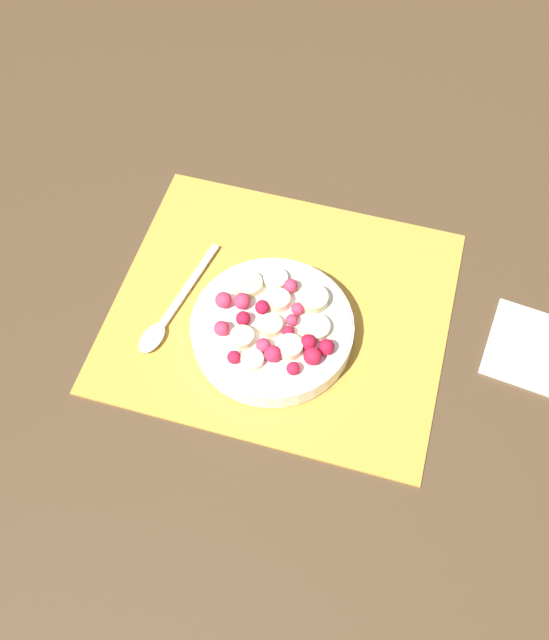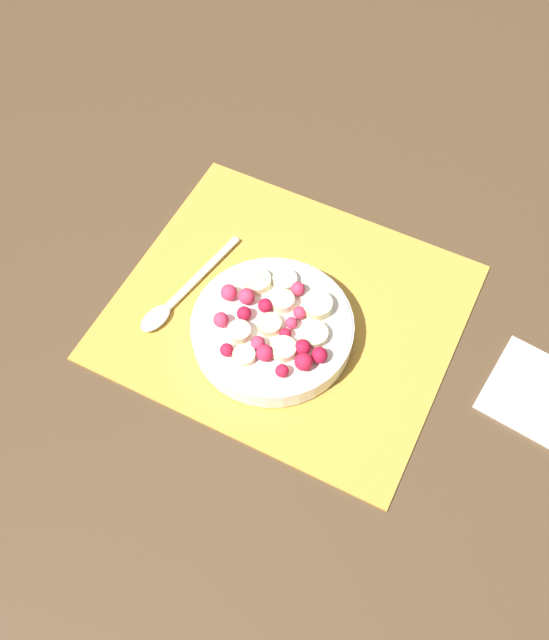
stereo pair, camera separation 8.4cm
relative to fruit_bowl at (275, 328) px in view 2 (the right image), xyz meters
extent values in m
plane|color=#4C3823|center=(0.00, 0.04, -0.03)|extent=(3.00, 3.00, 0.00)
cube|color=gold|center=(0.00, 0.04, -0.02)|extent=(0.41, 0.36, 0.01)
cylinder|color=white|center=(0.00, 0.00, -0.01)|extent=(0.20, 0.20, 0.03)
torus|color=white|center=(0.00, 0.00, 0.00)|extent=(0.20, 0.20, 0.01)
cylinder|color=white|center=(0.00, 0.00, 0.01)|extent=(0.18, 0.18, 0.00)
cylinder|color=beige|center=(-0.01, -0.01, 0.02)|extent=(0.03, 0.03, 0.01)
cylinder|color=beige|center=(0.03, -0.03, 0.02)|extent=(0.03, 0.03, 0.01)
cylinder|color=beige|center=(-0.05, 0.04, 0.02)|extent=(0.04, 0.04, 0.01)
cylinder|color=beige|center=(0.04, 0.04, 0.02)|extent=(0.04, 0.04, 0.01)
cylinder|color=#F4EAB7|center=(-0.02, 0.06, 0.01)|extent=(0.04, 0.04, 0.01)
cylinder|color=#F4EAB7|center=(0.00, 0.03, 0.02)|extent=(0.03, 0.03, 0.01)
cylinder|color=beige|center=(0.05, 0.00, 0.02)|extent=(0.04, 0.04, 0.01)
cylinder|color=beige|center=(-0.01, -0.06, 0.01)|extent=(0.03, 0.03, 0.01)
cylinder|color=#F4EAB7|center=(-0.03, -0.03, 0.02)|extent=(0.04, 0.04, 0.01)
sphere|color=#D12347|center=(0.01, -0.05, 0.02)|extent=(0.02, 0.02, 0.02)
sphere|color=#DB3356|center=(0.02, 0.01, 0.02)|extent=(0.01, 0.01, 0.01)
sphere|color=#DB3356|center=(-0.07, 0.01, 0.02)|extent=(0.02, 0.02, 0.02)
sphere|color=red|center=(0.04, -0.06, 0.02)|extent=(0.02, 0.02, 0.02)
sphere|color=#B21433|center=(0.07, -0.02, 0.02)|extent=(0.02, 0.02, 0.02)
sphere|color=#DB3356|center=(-0.06, -0.03, 0.02)|extent=(0.02, 0.02, 0.02)
sphere|color=#DB3356|center=(0.02, 0.02, 0.02)|extent=(0.02, 0.02, 0.02)
sphere|color=#B21433|center=(0.05, -0.02, 0.02)|extent=(0.02, 0.02, 0.02)
sphere|color=#DB3356|center=(-0.04, 0.01, 0.02)|extent=(0.02, 0.02, 0.02)
sphere|color=#B21433|center=(-0.04, -0.01, 0.02)|extent=(0.02, 0.02, 0.02)
sphere|color=#B21433|center=(-0.02, 0.01, 0.02)|extent=(0.02, 0.02, 0.02)
sphere|color=red|center=(0.02, -0.01, 0.02)|extent=(0.01, 0.01, 0.01)
sphere|color=#DB3356|center=(0.01, 0.05, 0.02)|extent=(0.02, 0.02, 0.02)
sphere|color=#DB3356|center=(-0.01, -0.04, 0.02)|extent=(0.02, 0.02, 0.02)
sphere|color=red|center=(-0.03, -0.06, 0.02)|extent=(0.02, 0.02, 0.02)
sphere|color=red|center=(0.06, -0.04, 0.02)|extent=(0.02, 0.02, 0.02)
cube|color=silver|center=(-0.12, 0.04, -0.02)|extent=(0.04, 0.14, 0.00)
ellipsoid|color=silver|center=(-0.14, -0.05, -0.02)|extent=(0.03, 0.05, 0.01)
cube|color=white|center=(0.32, 0.07, -0.02)|extent=(0.14, 0.13, 0.01)
camera|label=1|loc=(0.12, -0.43, 0.73)|focal=40.00mm
camera|label=2|loc=(0.20, -0.39, 0.73)|focal=40.00mm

